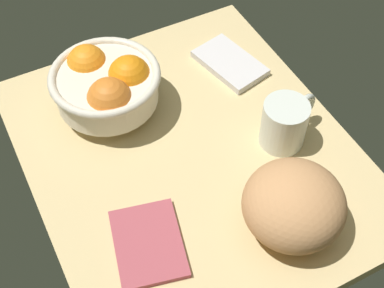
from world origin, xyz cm
name	(u,v)px	position (x,y,z in cm)	size (l,w,h in cm)	color
ground_plane	(190,157)	(0.00, 0.00, -1.50)	(68.42, 57.59, 3.00)	#D7BA80
fruit_bowl	(107,84)	(16.97, 8.79, 6.58)	(21.09, 21.09, 11.78)	silver
bread_loaf	(294,205)	(-21.23, -7.76, 6.01)	(16.80, 16.77, 12.02)	tan
napkin_folded	(148,243)	(-13.99, 14.87, 0.53)	(14.54, 10.92, 1.05)	#AE4B55
napkin_spare	(230,63)	(16.58, -17.99, 0.77)	(15.05, 9.00, 1.54)	silver
mug	(285,123)	(-5.30, -16.86, 4.70)	(8.40, 12.65, 9.39)	silver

